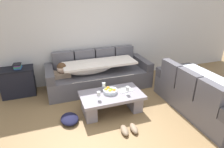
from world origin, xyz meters
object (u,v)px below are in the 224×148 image
Objects in this scene: open_magazine at (125,90)px; side_cabinet at (18,82)px; coffee_table at (111,100)px; wine_glass_near_right at (127,89)px; book_stack_on_cabinet at (17,66)px; couch_near_window at (201,95)px; couch_along_wall at (97,75)px; wine_glass_near_left at (99,94)px; pair_of_shoes at (129,129)px; wine_glass_far_back at (104,85)px; fruit_bowl at (110,91)px; crumpled_garment at (70,119)px.

side_cabinet is (-2.09, 1.26, -0.06)m from open_magazine.
side_cabinet is (-1.78, 1.32, 0.08)m from coffee_table.
coffee_table is 1.67× the size of side_cabinet.
wine_glass_near_right is 2.48m from book_stack_on_cabinet.
couch_near_window is 2.70× the size of side_cabinet.
wine_glass_near_left is (-0.31, -1.23, 0.17)m from couch_along_wall.
wine_glass_near_left reaches higher than coffee_table.
couch_near_window is at bearing 4.99° from pair_of_shoes.
open_magazine is 2.41m from book_stack_on_cabinet.
pair_of_shoes is at bearing -115.84° from open_magazine.
wine_glass_near_left is 0.75× the size of book_stack_on_cabinet.
open_magazine is 1.27× the size of book_stack_on_cabinet.
wine_glass_near_left is 0.23× the size of side_cabinet.
couch_near_window is 3.89m from book_stack_on_cabinet.
side_cabinet reaches higher than wine_glass_near_left.
couch_near_window reaches higher than book_stack_on_cabinet.
book_stack_on_cabinet is (-1.63, 1.13, 0.20)m from wine_glass_far_back.
fruit_bowl is 0.39× the size of side_cabinet.
couch_along_wall is 11.20× the size of book_stack_on_cabinet.
open_magazine is (0.31, 0.06, 0.15)m from coffee_table.
couch_near_window is at bearing -17.53° from wine_glass_near_right.
wine_glass_near_left is (-1.96, 0.42, 0.16)m from couch_near_window.
book_stack_on_cabinet is (-1.43, 1.46, 0.20)m from wine_glass_near_left.
couch_along_wall is 14.85× the size of wine_glass_near_right.
side_cabinet is at bearing 135.62° from wine_glass_near_left.
side_cabinet reaches higher than wine_glass_near_right.
side_cabinet is at bearing 132.53° from pair_of_shoes.
book_stack_on_cabinet is 0.55× the size of crumpled_garment.
coffee_table is 0.35m from open_magazine.
wine_glass_near_right reaches higher than pair_of_shoes.
wine_glass_far_back is at bearing 59.01° from wine_glass_near_left.
wine_glass_far_back is 1.99m from book_stack_on_cabinet.
crumpled_garment is (0.94, -1.41, -0.26)m from side_cabinet.
fruit_bowl is at bearing -35.81° from side_cabinet.
crumpled_garment is (-2.51, 0.47, -0.28)m from couch_near_window.
book_stack_on_cabinet is (-2.00, 1.44, 0.20)m from wine_glass_near_right.
wine_glass_near_left is (-0.29, -0.13, 0.26)m from coffee_table.
couch_near_window reaches higher than crumpled_garment.
wine_glass_far_back is (-0.12, -0.91, 0.17)m from couch_along_wall.
side_cabinet reaches higher than open_magazine.
coffee_table is 2.22m from book_stack_on_cabinet.
open_magazine is at bearing -17.23° from wine_glass_far_back.
wine_glass_far_back reaches higher than pair_of_shoes.
fruit_bowl is (-1.68, 0.61, 0.09)m from couch_near_window.
coffee_table is at bearing 71.51° from couch_near_window.
couch_near_window is 11.70× the size of wine_glass_near_right.
book_stack_on_cabinet is at bearing 139.65° from open_magazine.
wine_glass_far_back is 0.44m from open_magazine.
pair_of_shoes is at bearing -83.89° from coffee_table.
coffee_table reaches higher than crumpled_garment.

